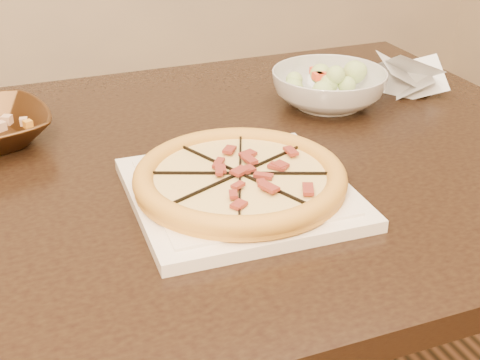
% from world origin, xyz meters
% --- Properties ---
extents(dining_table, '(1.48, 0.96, 0.75)m').
position_xyz_m(dining_table, '(-0.18, 0.08, 0.66)').
color(dining_table, black).
rests_on(dining_table, floor).
extents(plate, '(0.32, 0.32, 0.02)m').
position_xyz_m(plate, '(-0.08, -0.06, 0.76)').
color(plate, white).
rests_on(plate, dining_table).
extents(pizza, '(0.30, 0.30, 0.03)m').
position_xyz_m(pizza, '(-0.08, -0.06, 0.78)').
color(pizza, gold).
rests_on(pizza, plate).
extents(salad_bowl, '(0.27, 0.27, 0.07)m').
position_xyz_m(salad_bowl, '(0.21, 0.22, 0.78)').
color(salad_bowl, silver).
rests_on(salad_bowl, dining_table).
extents(salad, '(0.08, 0.12, 0.04)m').
position_xyz_m(salad, '(0.21, 0.22, 0.84)').
color(salad, '#A1BD63').
rests_on(salad, salad_bowl).
extents(cling_film, '(0.17, 0.15, 0.05)m').
position_xyz_m(cling_film, '(0.38, 0.24, 0.78)').
color(cling_film, silver).
rests_on(cling_film, dining_table).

